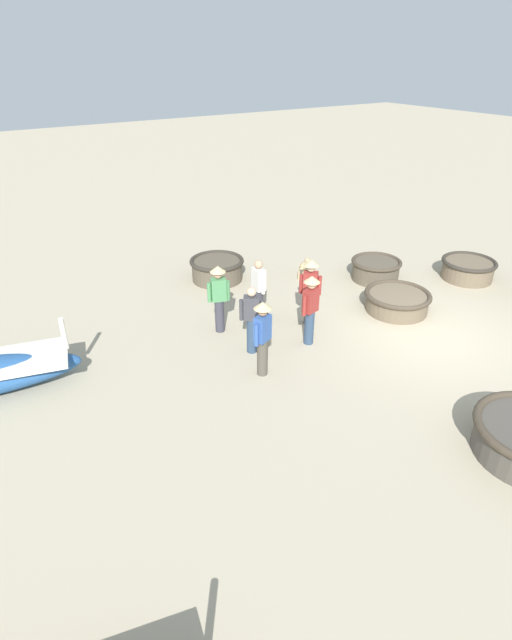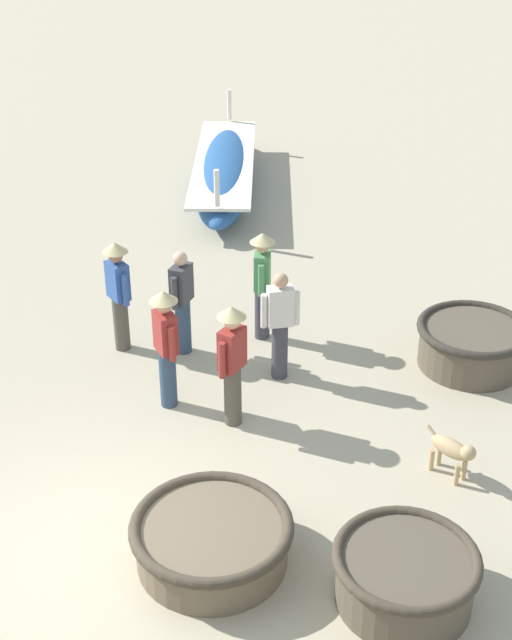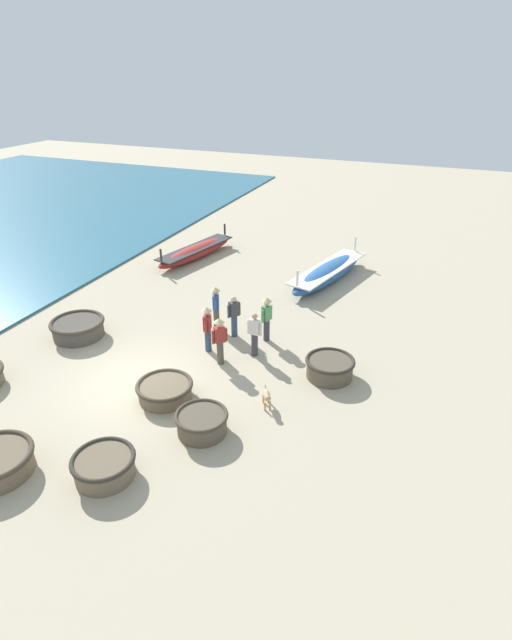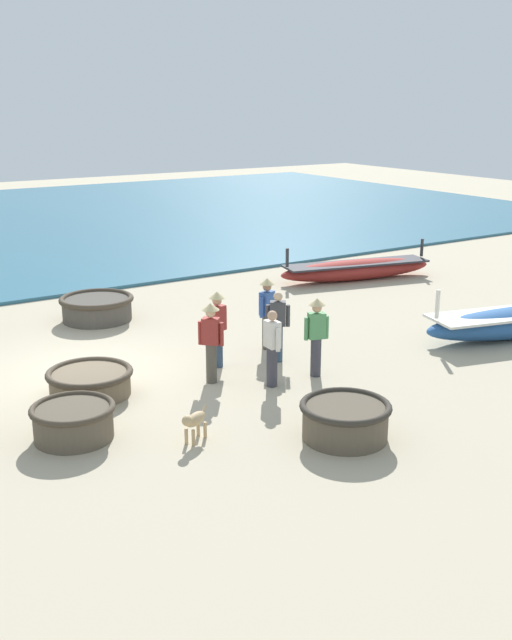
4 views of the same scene
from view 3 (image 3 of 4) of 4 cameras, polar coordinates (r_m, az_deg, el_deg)
The scene contains 15 objects.
ground_plane at distance 16.02m, azimuth -13.43°, elevation -6.96°, with size 80.00×80.00×0.00m, color tan.
coracle_far_left at distance 13.63m, azimuth -6.22°, elevation -11.53°, with size 1.44×1.44×0.60m.
coracle_upturned at distance 19.02m, azimuth -19.69°, elevation -0.82°, with size 1.92×1.92×0.64m.
coracle_far_right at distance 12.89m, azimuth -16.97°, elevation -15.63°, with size 1.54×1.54×0.58m.
coracle_tilted at distance 15.03m, azimuth -10.38°, elevation -7.86°, with size 1.68×1.68×0.52m.
coracle_front_left at distance 15.85m, azimuth 8.42°, elevation -5.35°, with size 1.56×1.56×0.64m.
long_boat_ochre_hull at distance 22.71m, azimuth 8.21°, elevation 5.37°, with size 2.48×5.84×1.37m.
long_boat_white_hull at distance 25.40m, azimuth -6.91°, elevation 7.77°, with size 2.09×5.29×1.17m.
fisherman_by_coracle at distance 16.53m, azimuth -0.16°, elevation -1.52°, with size 0.53×0.24×1.57m.
fisherman_crouching at distance 18.22m, azimuth -4.60°, elevation 1.73°, with size 0.36×0.50×1.67m.
fisherman_standing_left at distance 17.71m, azimuth -2.52°, elevation 0.55°, with size 0.38×0.45×1.57m.
fisherman_hauling at distance 16.05m, azimuth -4.17°, elevation -2.07°, with size 0.40×0.40×1.67m.
fisherman_with_hat at distance 16.79m, azimuth -5.58°, elevation -0.70°, with size 0.36×0.52×1.67m.
fisherman_standing_right at distance 17.36m, azimuth 1.23°, elevation 0.44°, with size 0.36×0.51×1.67m.
dog at distance 14.37m, azimuth 1.25°, elevation -8.74°, with size 0.42×0.62×0.55m.
Camera 3 is at (8.23, -10.47, 8.90)m, focal length 28.00 mm.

